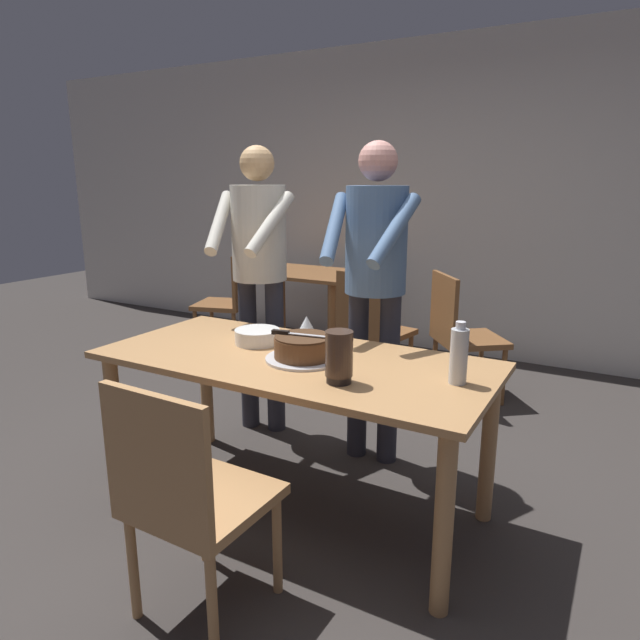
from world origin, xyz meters
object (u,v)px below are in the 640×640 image
Objects in this scene: person_standing_beside at (259,259)px; background_chair_1 at (460,332)px; plate_stack at (257,336)px; background_chair_2 at (229,298)px; background_chair_0 at (372,327)px; main_dining_table at (294,379)px; cake_knife at (288,333)px; hurricane_lamp at (339,357)px; water_bottle at (459,355)px; person_cutting_cake at (375,269)px; cake_on_platter at (303,349)px; chair_near_side at (188,494)px; background_table at (304,289)px; wine_glass_near at (307,324)px.

background_chair_1 is (0.93, 1.10, -0.58)m from person_standing_beside.
background_chair_2 is (-1.57, 1.76, -0.29)m from plate_stack.
main_dining_table is at bearing -78.70° from background_chair_0.
background_chair_1 is at bearing 80.54° from cake_knife.
hurricane_lamp reaches higher than plate_stack.
water_bottle is 0.15× the size of person_cutting_cake.
person_cutting_cake is (-0.21, 0.81, 0.22)m from hurricane_lamp.
water_bottle reaches higher than background_chair_2.
background_chair_0 is at bearing 110.03° from hurricane_lamp.
background_chair_2 is at bearing 169.34° from background_chair_0.
cake_on_platter is at bearing -76.74° from background_chair_0.
person_standing_beside reaches higher than water_bottle.
chair_near_side and background_chair_2 have the same top height.
cake_knife reaches higher than cake_on_platter.
person_standing_beside is 1.91× the size of chair_near_side.
background_chair_2 is at bearing 134.73° from person_standing_beside.
plate_stack is at bearing 154.02° from hurricane_lamp.
plate_stack is (-0.26, 0.13, -0.08)m from cake_knife.
person_cutting_cake is 0.76m from person_standing_beside.
background_table is at bearing 132.67° from water_bottle.
main_dining_table is 7.16× the size of water_bottle.
background_chair_1 is at bearing 85.04° from chair_near_side.
plate_stack is 0.24× the size of background_chair_0.
cake_on_platter is 0.38× the size of background_chair_1.
background_chair_2 is (-1.91, 2.65, 0.00)m from chair_near_side.
chair_near_side reaches higher than plate_stack.
chair_near_side is at bearing -80.90° from background_chair_0.
background_chair_2 is (-1.90, 1.88, -0.31)m from cake_on_platter.
cake_knife is at bearing 153.77° from hurricane_lamp.
plate_stack is 0.24× the size of background_chair_1.
person_cutting_cake and person_standing_beside have the same top height.
main_dining_table is 1.79× the size of background_table.
plate_stack is 1.02m from water_bottle.
cake_on_platter is 2.36× the size of wine_glass_near.
wine_glass_near is 0.78m from person_standing_beside.
chair_near_side reaches higher than background_table.
cake_on_platter reaches higher than main_dining_table.
chair_near_side is (0.00, -0.78, -0.31)m from cake_on_platter.
background_table is at bearing 146.73° from background_chair_0.
hurricane_lamp is at bearing -33.57° from cake_on_platter.
cake_on_platter is at bearing -59.24° from background_table.
plate_stack is at bearing -157.49° from wine_glass_near.
cake_on_platter is 1.62× the size of hurricane_lamp.
person_standing_beside reaches higher than chair_near_side.
wine_glass_near is at bearing 96.43° from chair_near_side.
person_standing_beside is (-1.38, 0.62, 0.21)m from water_bottle.
cake_on_platter is 0.69m from person_cutting_cake.
chair_near_side is at bearing -54.25° from background_chair_2.
wine_glass_near is 1.05m from chair_near_side.
chair_near_side reaches higher than main_dining_table.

